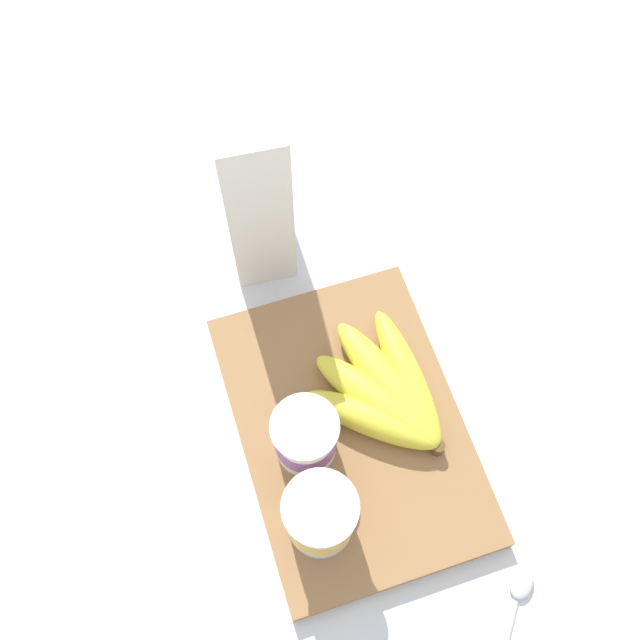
% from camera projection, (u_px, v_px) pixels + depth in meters
% --- Properties ---
extents(ground_plane, '(2.40, 2.40, 0.00)m').
position_uv_depth(ground_plane, '(350.00, 431.00, 0.85)').
color(ground_plane, silver).
extents(cutting_board, '(0.35, 0.24, 0.02)m').
position_uv_depth(cutting_board, '(351.00, 428.00, 0.84)').
color(cutting_board, olive).
rests_on(cutting_board, ground_plane).
extents(cereal_box, '(0.22, 0.09, 0.25)m').
position_uv_depth(cereal_box, '(244.00, 150.00, 0.86)').
color(cereal_box, white).
rests_on(cereal_box, ground_plane).
extents(yogurt_cup_front, '(0.07, 0.07, 0.09)m').
position_uv_depth(yogurt_cup_front, '(320.00, 516.00, 0.75)').
color(yogurt_cup_front, white).
rests_on(yogurt_cup_front, cutting_board).
extents(yogurt_cup_back, '(0.07, 0.07, 0.08)m').
position_uv_depth(yogurt_cup_back, '(305.00, 437.00, 0.79)').
color(yogurt_cup_back, white).
rests_on(yogurt_cup_back, cutting_board).
extents(banana_bunch, '(0.19, 0.15, 0.04)m').
position_uv_depth(banana_bunch, '(385.00, 395.00, 0.83)').
color(banana_bunch, yellow).
rests_on(banana_bunch, cutting_board).
extents(spoon, '(0.11, 0.10, 0.01)m').
position_uv_depth(spoon, '(515.00, 608.00, 0.77)').
color(spoon, silver).
rests_on(spoon, ground_plane).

